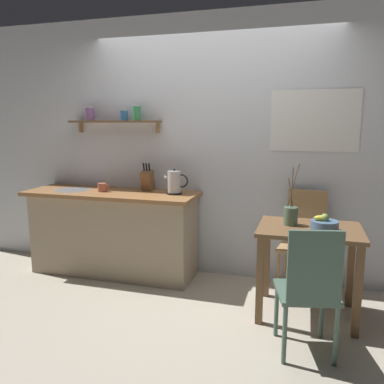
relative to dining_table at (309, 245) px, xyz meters
The scene contains 12 objects.
ground_plane 1.18m from the dining_table, behind, with size 14.00×14.00×0.00m, color #BCB29E.
back_wall 1.31m from the dining_table, 137.92° to the left, with size 6.80×0.11×2.70m.
kitchen_counter 2.05m from the dining_table, 168.86° to the left, with size 1.83×0.63×0.90m.
wall_shelf 2.37m from the dining_table, 164.43° to the left, with size 1.02×0.20×0.29m.
dining_table is the anchor object (origin of this frame).
dining_chair_near 0.65m from the dining_table, 89.33° to the right, with size 0.48×0.49×0.94m.
dining_chair_far 0.51m from the dining_table, 94.87° to the left, with size 0.47×0.45×0.98m.
fruit_bowl 0.24m from the dining_table, 30.67° to the right, with size 0.22×0.22×0.14m.
twig_vase 0.29m from the dining_table, 165.56° to the left, with size 0.12×0.12×0.52m.
electric_kettle 1.45m from the dining_table, 161.98° to the left, with size 0.25×0.16×0.26m.
knife_block 1.79m from the dining_table, 162.32° to the left, with size 0.11×0.17×0.30m.
coffee_mug_by_sink 2.16m from the dining_table, behind, with size 0.13×0.09×0.09m.
Camera 1 is at (0.96, -3.34, 1.62)m, focal length 36.58 mm.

